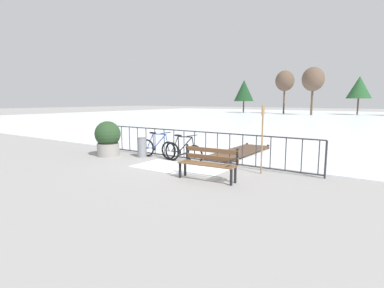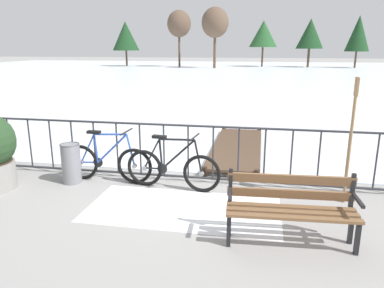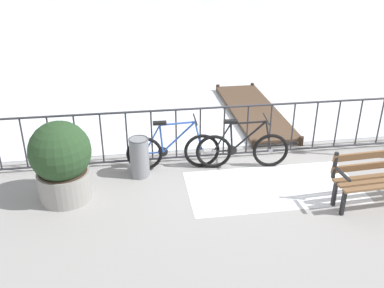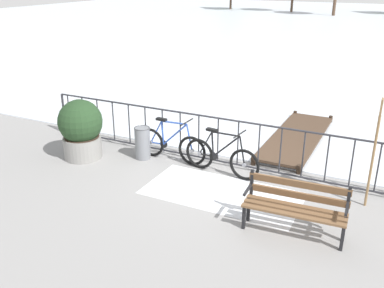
{
  "view_description": "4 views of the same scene",
  "coord_description": "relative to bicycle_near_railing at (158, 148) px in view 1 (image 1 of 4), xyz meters",
  "views": [
    {
      "loc": [
        5.96,
        -8.68,
        2.12
      ],
      "look_at": [
        0.72,
        -0.89,
        0.75
      ],
      "focal_mm": 28.18,
      "sensor_mm": 36.0,
      "label": 1
    },
    {
      "loc": [
        1.48,
        -6.24,
        2.41
      ],
      "look_at": [
        0.45,
        -0.81,
        0.93
      ],
      "focal_mm": 34.18,
      "sensor_mm": 36.0,
      "label": 2
    },
    {
      "loc": [
        -1.94,
        -7.24,
        3.84
      ],
      "look_at": [
        -0.89,
        -0.36,
        0.51
      ],
      "focal_mm": 40.1,
      "sensor_mm": 36.0,
      "label": 3
    },
    {
      "loc": [
        3.12,
        -7.92,
        3.89
      ],
      "look_at": [
        -0.54,
        -0.61,
        0.63
      ],
      "focal_mm": 40.35,
      "sensor_mm": 36.0,
      "label": 4
    }
  ],
  "objects": [
    {
      "name": "railing_fence",
      "position": [
        1.23,
        0.28,
        0.19
      ],
      "size": [
        9.06,
        0.06,
        1.07
      ],
      "color": "#2D2D33",
      "rests_on": "ground"
    },
    {
      "name": "bicycle_near_railing",
      "position": [
        0.0,
        0.0,
        0.0
      ],
      "size": [
        1.71,
        0.52,
        0.97
      ],
      "color": "black",
      "rests_on": "ground"
    },
    {
      "name": "frozen_pond",
      "position": [
        1.23,
        28.68,
        -0.35
      ],
      "size": [
        80.0,
        56.0,
        0.03
      ],
      "primitive_type": "cube",
      "color": "silver",
      "rests_on": "ground"
    },
    {
      "name": "tree_centre",
      "position": [
        -14.43,
        39.49,
        3.37
      ],
      "size": [
        3.33,
        3.33,
        5.51
      ],
      "color": "brown",
      "rests_on": "ground"
    },
    {
      "name": "park_bench",
      "position": [
        3.14,
        -1.59,
        0.14
      ],
      "size": [
        1.63,
        0.58,
        0.89
      ],
      "color": "brown",
      "rests_on": "ground"
    },
    {
      "name": "wooden_dock",
      "position": [
        2.21,
        2.4,
        -0.25
      ],
      "size": [
        1.1,
        3.74,
        0.2
      ],
      "color": "#4C3828",
      "rests_on": "ground"
    },
    {
      "name": "snow_patch",
      "position": [
        1.62,
        -0.92,
        -0.36
      ],
      "size": [
        2.94,
        1.45,
        0.01
      ],
      "primitive_type": "cube",
      "color": "white",
      "rests_on": "ground"
    },
    {
      "name": "oar_upright",
      "position": [
        4.09,
        -0.2,
        0.77
      ],
      "size": [
        0.04,
        0.16,
        1.98
      ],
      "color": "#937047",
      "rests_on": "ground"
    },
    {
      "name": "planter_with_shrub",
      "position": [
        -1.85,
        -0.74,
        0.32
      ],
      "size": [
        0.97,
        0.97,
        1.34
      ],
      "color": "gray",
      "rests_on": "ground"
    },
    {
      "name": "ground_plane",
      "position": [
        1.23,
        0.28,
        -0.37
      ],
      "size": [
        160.0,
        160.0,
        0.0
      ],
      "primitive_type": "plane",
      "color": "gray"
    },
    {
      "name": "bicycle_second",
      "position": [
        1.26,
        -0.14,
        0.0
      ],
      "size": [
        1.71,
        0.52,
        0.97
      ],
      "color": "black",
      "rests_on": "ground"
    },
    {
      "name": "tree_east_mid",
      "position": [
        2.61,
        41.43,
        3.59
      ],
      "size": [
        3.4,
        3.4,
        5.54
      ],
      "color": "brown",
      "rests_on": "ground"
    },
    {
      "name": "tree_far_west",
      "position": [
        -2.79,
        36.98,
        4.67
      ],
      "size": [
        3.05,
        3.05,
        6.75
      ],
      "color": "brown",
      "rests_on": "ground"
    },
    {
      "name": "trash_bin",
      "position": [
        -0.62,
        -0.18,
        0.0
      ],
      "size": [
        0.35,
        0.35,
        0.73
      ],
      "color": "gray",
      "rests_on": "ground"
    },
    {
      "name": "tree_extra",
      "position": [
        -7.44,
        39.15,
        4.72
      ],
      "size": [
        2.87,
        2.87,
        6.7
      ],
      "color": "brown",
      "rests_on": "ground"
    }
  ]
}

